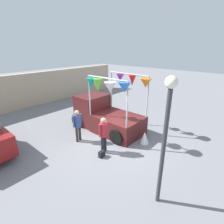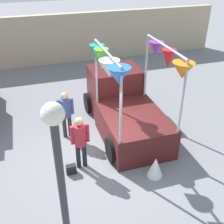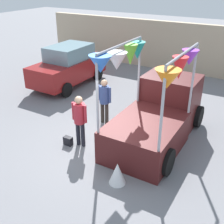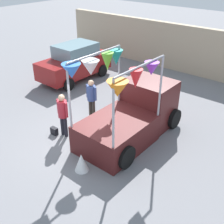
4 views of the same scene
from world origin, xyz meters
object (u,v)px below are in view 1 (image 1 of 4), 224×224
at_px(vendor_truck, 104,113).
at_px(folded_kite_bundle_white, 144,138).
at_px(person_customer, 104,132).
at_px(handbag, 102,154).
at_px(person_vendor, 78,123).
at_px(street_lamp, 166,127).

distance_m(vendor_truck, folded_kite_bundle_white, 2.76).
bearing_deg(person_customer, handbag, -150.26).
bearing_deg(person_customer, vendor_truck, 42.83).
height_order(person_vendor, handbag, person_vendor).
xyz_separation_m(vendor_truck, person_vendor, (-1.98, -0.08, 0.08)).
relative_size(person_vendor, handbag, 5.88).
xyz_separation_m(vendor_truck, folded_kite_bundle_white, (0.02, -2.69, -0.61)).
distance_m(vendor_truck, street_lamp, 5.75).
bearing_deg(folded_kite_bundle_white, person_vendor, 127.54).
relative_size(person_customer, person_vendor, 1.01).
height_order(handbag, street_lamp, street_lamp).
bearing_deg(vendor_truck, person_customer, -137.17).
bearing_deg(person_vendor, street_lamp, -98.47).
bearing_deg(vendor_truck, handbag, -138.97).
bearing_deg(street_lamp, person_vendor, 81.53).
bearing_deg(person_customer, folded_kite_bundle_white, -27.58).
xyz_separation_m(person_vendor, handbag, (-0.21, -1.83, -0.85)).
relative_size(person_vendor, folded_kite_bundle_white, 2.74).
xyz_separation_m(vendor_truck, street_lamp, (-2.69, -4.82, 1.61)).
distance_m(vendor_truck, person_vendor, 1.99).
xyz_separation_m(person_customer, folded_kite_bundle_white, (1.87, -0.98, -0.70)).
distance_m(vendor_truck, handbag, 3.02).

